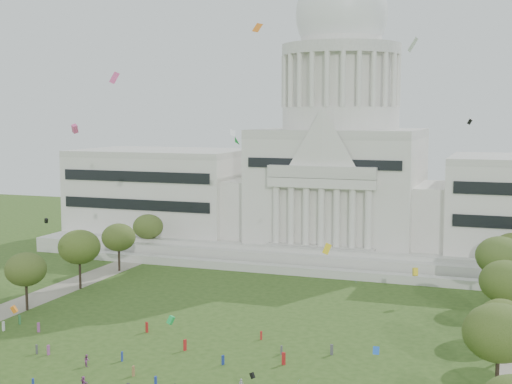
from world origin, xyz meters
TOP-DOWN VIEW (x-y plane):
  - capitol at (0.00, 113.59)m, footprint 160.00×64.50m
  - row_tree_r_2 at (44.17, 17.44)m, footprint 9.55×9.55m
  - row_tree_l_3 at (-44.09, 33.92)m, footprint 8.12×8.12m
  - row_tree_r_3 at (44.40, 34.48)m, footprint 7.01×7.01m
  - row_tree_l_4 at (-44.08, 52.42)m, footprint 9.29×9.29m
  - row_tree_r_4 at (44.76, 50.04)m, footprint 9.19×9.19m
  - row_tree_l_5 at (-45.22, 71.01)m, footprint 8.33×8.33m
  - row_tree_r_5 at (43.49, 70.19)m, footprint 9.82×9.82m
  - row_tree_l_6 at (-46.87, 89.14)m, footprint 8.19×8.19m
  - person_5 at (-10.71, 2.84)m, footprint 1.87×1.36m
  - person_8 at (-15.38, 10.85)m, footprint 1.07×0.98m
  - distant_crowd at (-12.58, 14.39)m, footprint 58.66×32.59m
  - kite_swarm at (3.30, 8.25)m, footprint 91.96×100.91m

SIDE VIEW (x-z plane):
  - distant_crowd at x=-12.58m, z-range -0.11..1.84m
  - person_5 at x=-10.71m, z-range 0.00..1.88m
  - person_8 at x=-15.38m, z-range 0.00..1.88m
  - row_tree_r_3 at x=44.40m, z-range 2.09..12.07m
  - row_tree_l_3 at x=-44.09m, z-range 2.43..13.98m
  - row_tree_l_6 at x=-46.87m, z-range 2.45..14.09m
  - row_tree_l_5 at x=-45.22m, z-range 2.49..14.34m
  - row_tree_r_4 at x=44.76m, z-range 2.76..15.82m
  - row_tree_l_4 at x=-44.08m, z-range 2.79..16.00m
  - row_tree_r_2 at x=44.17m, z-range 2.87..16.45m
  - row_tree_r_5 at x=43.49m, z-range 2.95..16.91m
  - capitol at x=0.00m, z-range -23.35..67.95m
  - kite_swarm at x=3.30m, z-range 0.62..58.62m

